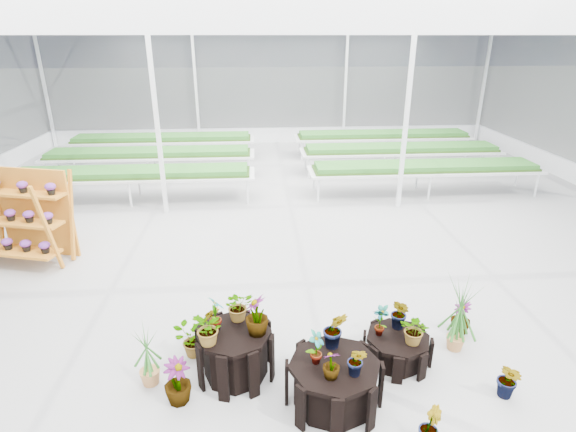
{
  "coord_description": "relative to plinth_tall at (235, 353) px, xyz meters",
  "views": [
    {
      "loc": [
        -0.69,
        -6.82,
        4.2
      ],
      "look_at": [
        -0.17,
        0.34,
        1.3
      ],
      "focal_mm": 28.0,
      "sensor_mm": 36.0,
      "label": 1
    }
  ],
  "objects": [
    {
      "name": "ground_plane",
      "position": [
        1.03,
        2.01,
        -0.34
      ],
      "size": [
        24.0,
        24.0,
        0.0
      ],
      "primitive_type": "plane",
      "color": "gray",
      "rests_on": "ground"
    },
    {
      "name": "greenhouse_shell",
      "position": [
        1.03,
        2.01,
        1.91
      ],
      "size": [
        18.0,
        24.0,
        4.5
      ],
      "primitive_type": null,
      "color": "white",
      "rests_on": "ground"
    },
    {
      "name": "steel_frame",
      "position": [
        1.03,
        2.01,
        1.91
      ],
      "size": [
        18.0,
        24.0,
        4.5
      ],
      "primitive_type": null,
      "color": "silver",
      "rests_on": "ground"
    },
    {
      "name": "nursery_benches",
      "position": [
        1.03,
        9.21,
        0.08
      ],
      "size": [
        16.0,
        7.0,
        0.84
      ],
      "primitive_type": null,
      "color": "silver",
      "rests_on": "ground"
    },
    {
      "name": "plinth_tall",
      "position": [
        0.0,
        0.0,
        0.0
      ],
      "size": [
        1.22,
        1.22,
        0.67
      ],
      "primitive_type": "cylinder",
      "rotation": [
        0.0,
        0.0,
        -0.27
      ],
      "color": "black",
      "rests_on": "ground"
    },
    {
      "name": "plinth_mid",
      "position": [
        1.2,
        -0.6,
        -0.04
      ],
      "size": [
        1.24,
        1.24,
        0.6
      ],
      "primitive_type": "cylinder",
      "rotation": [
        0.0,
        0.0,
        -0.1
      ],
      "color": "black",
      "rests_on": "ground"
    },
    {
      "name": "plinth_low",
      "position": [
        2.2,
        0.1,
        -0.13
      ],
      "size": [
        1.1,
        1.1,
        0.4
      ],
      "primitive_type": "cylinder",
      "rotation": [
        0.0,
        0.0,
        -0.27
      ],
      "color": "black",
      "rests_on": "ground"
    },
    {
      "name": "shelf_rack",
      "position": [
        -4.19,
        3.54,
        0.57
      ],
      "size": [
        1.89,
        1.32,
        1.81
      ],
      "primitive_type": null,
      "rotation": [
        0.0,
        0.0,
        -0.26
      ],
      "color": "#B86C1B",
      "rests_on": "ground"
    },
    {
      "name": "nursery_plants",
      "position": [
        0.94,
        -0.06,
        0.2
      ],
      "size": [
        4.81,
        2.59,
        1.28
      ],
      "color": "#296323",
      "rests_on": "ground"
    }
  ]
}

